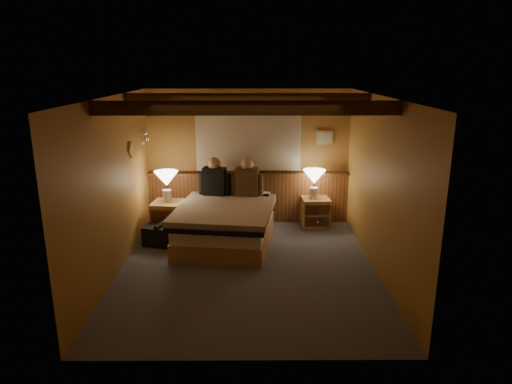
{
  "coord_description": "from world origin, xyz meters",
  "views": [
    {
      "loc": [
        0.08,
        -5.96,
        2.79
      ],
      "look_at": [
        0.12,
        0.4,
        1.02
      ],
      "focal_mm": 32.0,
      "sensor_mm": 36.0,
      "label": 1
    }
  ],
  "objects_px": {
    "lamp_left": "(166,180)",
    "person_left": "(215,179)",
    "nightstand_left": "(169,219)",
    "lamp_right": "(314,178)",
    "duffel_bag": "(161,235)",
    "nightstand_right": "(315,212)",
    "bed": "(226,224)",
    "person_right": "(247,180)"
  },
  "relations": [
    {
      "from": "bed",
      "to": "duffel_bag",
      "type": "xyz_separation_m",
      "value": [
        -1.04,
        -0.08,
        -0.17
      ]
    },
    {
      "from": "nightstand_left",
      "to": "lamp_right",
      "type": "bearing_deg",
      "value": 15.98
    },
    {
      "from": "lamp_right",
      "to": "person_left",
      "type": "distance_m",
      "value": 1.73
    },
    {
      "from": "person_left",
      "to": "duffel_bag",
      "type": "xyz_separation_m",
      "value": [
        -0.82,
        -0.71,
        -0.75
      ]
    },
    {
      "from": "lamp_left",
      "to": "person_right",
      "type": "height_order",
      "value": "person_right"
    },
    {
      "from": "duffel_bag",
      "to": "lamp_left",
      "type": "bearing_deg",
      "value": 100.25
    },
    {
      "from": "nightstand_left",
      "to": "lamp_right",
      "type": "xyz_separation_m",
      "value": [
        2.48,
        0.42,
        0.59
      ]
    },
    {
      "from": "nightstand_right",
      "to": "nightstand_left",
      "type": "bearing_deg",
      "value": -173.23
    },
    {
      "from": "bed",
      "to": "lamp_right",
      "type": "height_order",
      "value": "lamp_right"
    },
    {
      "from": "lamp_left",
      "to": "duffel_bag",
      "type": "distance_m",
      "value": 0.93
    },
    {
      "from": "duffel_bag",
      "to": "nightstand_left",
      "type": "bearing_deg",
      "value": 96.79
    },
    {
      "from": "nightstand_right",
      "to": "person_right",
      "type": "distance_m",
      "value": 1.39
    },
    {
      "from": "bed",
      "to": "nightstand_right",
      "type": "height_order",
      "value": "bed"
    },
    {
      "from": "lamp_left",
      "to": "person_right",
      "type": "distance_m",
      "value": 1.35
    },
    {
      "from": "duffel_bag",
      "to": "person_right",
      "type": "bearing_deg",
      "value": 40.89
    },
    {
      "from": "nightstand_right",
      "to": "person_right",
      "type": "xyz_separation_m",
      "value": [
        -1.21,
        -0.21,
        0.65
      ]
    },
    {
      "from": "nightstand_right",
      "to": "duffel_bag",
      "type": "xyz_separation_m",
      "value": [
        -2.59,
        -0.88,
        -0.1
      ]
    },
    {
      "from": "person_right",
      "to": "nightstand_right",
      "type": "bearing_deg",
      "value": 16.76
    },
    {
      "from": "person_right",
      "to": "person_left",
      "type": "bearing_deg",
      "value": -177.04
    },
    {
      "from": "person_left",
      "to": "person_right",
      "type": "distance_m",
      "value": 0.56
    },
    {
      "from": "nightstand_right",
      "to": "lamp_left",
      "type": "relative_size",
      "value": 1.01
    },
    {
      "from": "duffel_bag",
      "to": "person_left",
      "type": "bearing_deg",
      "value": 55.75
    },
    {
      "from": "nightstand_left",
      "to": "nightstand_right",
      "type": "xyz_separation_m",
      "value": [
        2.52,
        0.43,
        -0.03
      ]
    },
    {
      "from": "bed",
      "to": "duffel_bag",
      "type": "distance_m",
      "value": 1.06
    },
    {
      "from": "lamp_right",
      "to": "duffel_bag",
      "type": "bearing_deg",
      "value": -161.07
    },
    {
      "from": "lamp_left",
      "to": "lamp_right",
      "type": "xyz_separation_m",
      "value": [
        2.5,
        0.38,
        -0.06
      ]
    },
    {
      "from": "bed",
      "to": "person_right",
      "type": "height_order",
      "value": "person_right"
    },
    {
      "from": "lamp_left",
      "to": "person_left",
      "type": "relative_size",
      "value": 0.76
    },
    {
      "from": "bed",
      "to": "person_right",
      "type": "bearing_deg",
      "value": 68.04
    },
    {
      "from": "nightstand_right",
      "to": "lamp_right",
      "type": "distance_m",
      "value": 0.62
    },
    {
      "from": "bed",
      "to": "lamp_right",
      "type": "bearing_deg",
      "value": 35.41
    },
    {
      "from": "nightstand_right",
      "to": "bed",
      "type": "bearing_deg",
      "value": -155.63
    },
    {
      "from": "nightstand_right",
      "to": "person_left",
      "type": "distance_m",
      "value": 1.89
    },
    {
      "from": "nightstand_right",
      "to": "duffel_bag",
      "type": "distance_m",
      "value": 2.73
    },
    {
      "from": "bed",
      "to": "nightstand_left",
      "type": "height_order",
      "value": "bed"
    },
    {
      "from": "nightstand_left",
      "to": "lamp_left",
      "type": "distance_m",
      "value": 0.66
    },
    {
      "from": "nightstand_left",
      "to": "nightstand_right",
      "type": "bearing_deg",
      "value": 15.91
    },
    {
      "from": "lamp_right",
      "to": "bed",
      "type": "bearing_deg",
      "value": -152.3
    },
    {
      "from": "nightstand_right",
      "to": "lamp_right",
      "type": "xyz_separation_m",
      "value": [
        -0.04,
        -0.0,
        0.62
      ]
    },
    {
      "from": "nightstand_left",
      "to": "person_left",
      "type": "distance_m",
      "value": 1.01
    },
    {
      "from": "duffel_bag",
      "to": "nightstand_right",
      "type": "bearing_deg",
      "value": 33.65
    },
    {
      "from": "lamp_right",
      "to": "duffel_bag",
      "type": "height_order",
      "value": "lamp_right"
    }
  ]
}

